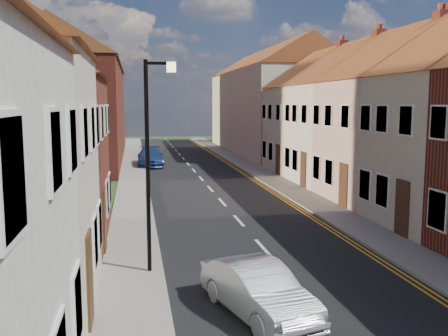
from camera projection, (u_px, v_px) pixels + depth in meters
name	position (u px, v px, depth m)	size (l,w,h in m)	color
road	(222.00, 202.00, 24.89)	(7.00, 90.00, 0.02)	black
pavement_left	(133.00, 205.00, 24.11)	(1.80, 90.00, 0.12)	#ABA79B
pavement_right	(306.00, 198.00, 25.65)	(1.80, 90.00, 0.12)	#ABA79B
cottage_r_pink	(409.00, 112.00, 24.87)	(8.30, 6.00, 9.00)	beige
cottage_r_white_far	(361.00, 111.00, 30.14)	(8.30, 5.20, 9.00)	white
cottage_r_cream_far	(327.00, 110.00, 35.41)	(8.30, 6.00, 9.00)	beige
block_right_far	(270.00, 99.00, 50.24)	(8.30, 24.20, 10.50)	beige
block_left_far	(73.00, 99.00, 42.09)	(8.30, 24.20, 10.50)	maroon
lamppost	(151.00, 153.00, 14.00)	(0.88, 0.15, 6.00)	black
car_mid	(258.00, 290.00, 11.59)	(1.31, 3.75, 1.23)	#B1B4B9
car_far	(150.00, 157.00, 39.22)	(2.00, 4.91, 1.43)	navy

